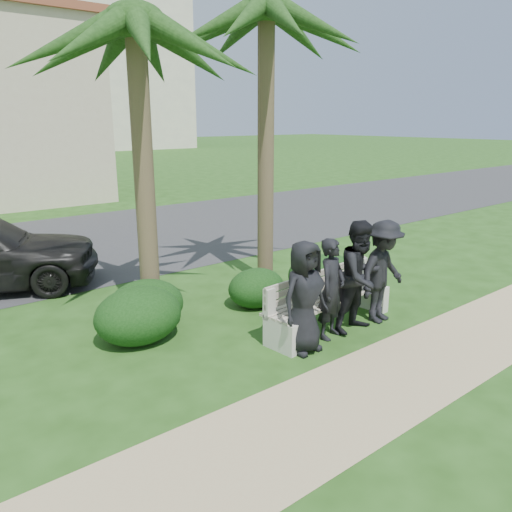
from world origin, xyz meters
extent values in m
plane|color=#204513|center=(0.00, 0.00, 0.00)|extent=(160.00, 160.00, 0.00)
cube|color=tan|center=(0.00, -1.80, 0.00)|extent=(30.00, 1.60, 0.01)
cube|color=#2D2D30|center=(0.00, 8.00, 0.00)|extent=(160.00, 8.00, 0.01)
cube|color=#F5E9CD|center=(14.00, 55.00, 10.00)|extent=(26.00, 18.00, 20.00)
cube|color=gray|center=(0.31, -0.17, 0.47)|extent=(2.55, 0.81, 0.04)
cube|color=gray|center=(0.31, 0.08, 0.73)|extent=(2.50, 0.28, 0.29)
cube|color=beige|center=(-0.86, -0.17, 0.23)|extent=(0.22, 0.59, 0.46)
cube|color=beige|center=(1.48, -0.17, 0.23)|extent=(0.22, 0.59, 0.46)
imported|color=black|center=(-0.61, -0.48, 0.82)|extent=(0.82, 0.56, 1.63)
imported|color=black|center=(0.05, -0.40, 0.77)|extent=(0.65, 0.52, 1.55)
imported|color=black|center=(0.59, -0.50, 0.88)|extent=(0.89, 0.71, 1.76)
imported|color=black|center=(1.16, -0.49, 0.85)|extent=(1.17, 0.77, 1.69)
ellipsoid|color=black|center=(-2.30, 1.29, 0.43)|extent=(1.32, 1.09, 0.86)
ellipsoid|color=black|center=(-1.99, 1.68, 0.40)|extent=(1.24, 1.02, 0.81)
ellipsoid|color=black|center=(0.01, 1.35, 0.35)|extent=(1.07, 0.88, 0.70)
ellipsoid|color=black|center=(1.35, 1.18, 0.38)|extent=(1.17, 0.97, 0.77)
ellipsoid|color=black|center=(1.84, 1.28, 0.33)|extent=(1.02, 0.84, 0.66)
cylinder|color=brown|center=(-1.68, 2.10, 2.32)|extent=(0.32, 0.32, 4.63)
cylinder|color=brown|center=(1.05, 2.35, 2.59)|extent=(0.32, 0.32, 5.18)
camera|label=1|loc=(-5.28, -5.21, 3.22)|focal=35.00mm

